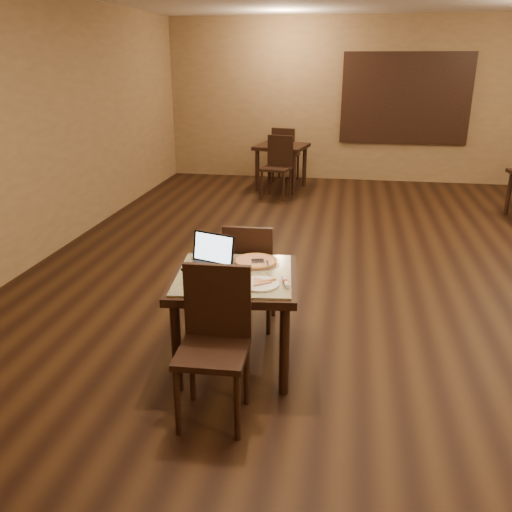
% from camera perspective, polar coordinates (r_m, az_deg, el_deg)
% --- Properties ---
extents(ground, '(10.00, 10.00, 0.00)m').
position_cam_1_polar(ground, '(6.19, 13.39, -1.90)').
color(ground, black).
rests_on(ground, ground).
extents(wall_back, '(8.00, 0.02, 3.00)m').
position_cam_1_polar(wall_back, '(10.78, 12.68, 15.64)').
color(wall_back, olive).
rests_on(wall_back, ground).
extents(wall_left, '(0.02, 10.00, 3.00)m').
position_cam_1_polar(wall_left, '(6.78, -22.25, 12.22)').
color(wall_left, olive).
rests_on(wall_left, ground).
extents(mural, '(2.34, 0.05, 1.64)m').
position_cam_1_polar(mural, '(10.77, 15.47, 15.68)').
color(mural, teal).
rests_on(mural, wall_back).
extents(tiled_table, '(1.02, 1.02, 0.76)m').
position_cam_1_polar(tiled_table, '(4.06, -2.28, -3.22)').
color(tiled_table, black).
rests_on(tiled_table, ground).
extents(chair_main_near, '(0.46, 0.46, 1.03)m').
position_cam_1_polar(chair_main_near, '(3.56, -4.35, -8.27)').
color(chair_main_near, black).
rests_on(chair_main_near, ground).
extents(chair_main_far, '(0.43, 0.43, 0.97)m').
position_cam_1_polar(chair_main_far, '(4.66, -0.68, -1.54)').
color(chair_main_far, black).
rests_on(chair_main_far, ground).
extents(laptop, '(0.42, 0.38, 0.24)m').
position_cam_1_polar(laptop, '(4.13, -4.71, -0.32)').
color(laptop, black).
rests_on(laptop, tiled_table).
extents(plate, '(0.28, 0.28, 0.02)m').
position_cam_1_polar(plate, '(3.81, 0.38, -2.96)').
color(plate, white).
rests_on(plate, tiled_table).
extents(pizza_slice, '(0.24, 0.24, 0.02)m').
position_cam_1_polar(pizza_slice, '(3.81, 0.38, -2.78)').
color(pizza_slice, beige).
rests_on(pizza_slice, plate).
extents(pizza_pan, '(0.37, 0.37, 0.01)m').
position_cam_1_polar(pizza_pan, '(4.21, -0.03, -0.71)').
color(pizza_pan, silver).
rests_on(pizza_pan, tiled_table).
extents(pizza_whole, '(0.33, 0.33, 0.02)m').
position_cam_1_polar(pizza_whole, '(4.21, -0.03, -0.54)').
color(pizza_whole, beige).
rests_on(pizza_whole, pizza_pan).
extents(spatula, '(0.15, 0.25, 0.01)m').
position_cam_1_polar(spatula, '(4.18, 0.20, -0.53)').
color(spatula, silver).
rests_on(spatula, pizza_whole).
extents(napkin_roll, '(0.08, 0.16, 0.04)m').
position_cam_1_polar(napkin_roll, '(3.82, 3.15, -2.78)').
color(napkin_roll, white).
rests_on(napkin_roll, tiled_table).
extents(other_table_b, '(0.99, 0.99, 0.80)m').
position_cam_1_polar(other_table_b, '(9.91, 2.71, 10.84)').
color(other_table_b, black).
rests_on(other_table_b, ground).
extents(other_table_b_chair_near, '(0.52, 0.52, 1.03)m').
position_cam_1_polar(other_table_b_chair_near, '(9.33, 2.34, 9.76)').
color(other_table_b_chair_near, black).
rests_on(other_table_b_chair_near, ground).
extents(other_table_b_chair_far, '(0.52, 0.52, 1.03)m').
position_cam_1_polar(other_table_b_chair_far, '(10.51, 3.03, 10.93)').
color(other_table_b_chair_far, black).
rests_on(other_table_b_chair_far, ground).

